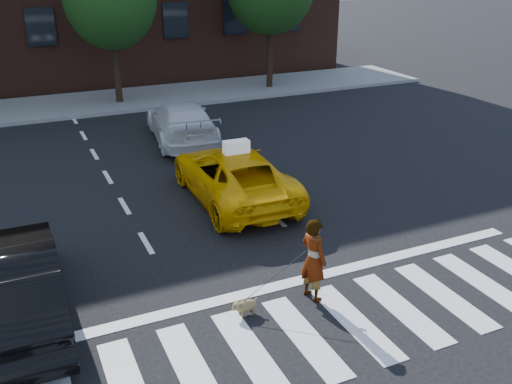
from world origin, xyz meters
TOP-DOWN VIEW (x-y plane):
  - ground at (0.00, 0.00)m, footprint 120.00×120.00m
  - crosswalk at (0.00, 0.00)m, footprint 13.00×2.40m
  - stop_line at (0.00, 1.60)m, footprint 12.00×0.30m
  - sidewalk_far at (0.00, 17.50)m, footprint 30.00×4.00m
  - taxi at (1.14, 5.90)m, footprint 2.31×4.84m
  - black_sedan at (-4.36, 2.50)m, footprint 1.62×4.54m
  - white_suv at (1.40, 11.17)m, footprint 2.51×4.96m
  - woman at (0.70, 1.00)m, footprint 0.52×0.67m
  - dog at (-0.67, 1.02)m, footprint 0.54×0.25m
  - taxi_sign at (1.14, 5.70)m, footprint 0.66×0.29m

SIDE VIEW (x-z plane):
  - ground at x=0.00m, z-range 0.00..0.00m
  - crosswalk at x=0.00m, z-range 0.00..0.01m
  - stop_line at x=0.00m, z-range 0.00..0.01m
  - sidewalk_far at x=0.00m, z-range 0.00..0.15m
  - dog at x=-0.67m, z-range 0.03..0.33m
  - taxi at x=1.14m, z-range 0.00..1.33m
  - white_suv at x=1.40m, z-range 0.00..1.38m
  - black_sedan at x=-4.36m, z-range 0.00..1.49m
  - woman at x=0.70m, z-range 0.00..1.63m
  - taxi_sign at x=1.14m, z-range 1.33..1.65m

